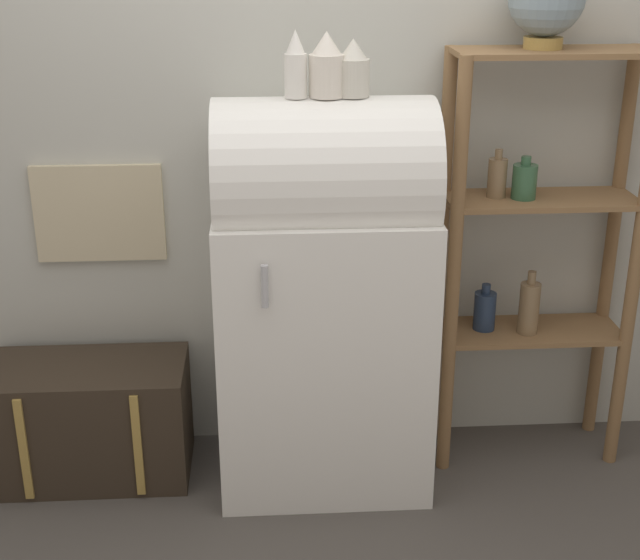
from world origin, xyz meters
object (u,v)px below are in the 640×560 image
object	(u,v)px
suitcase_trunk	(91,420)
vase_left	(296,66)
vase_center	(326,67)
vase_right	(353,70)
refrigerator	(323,295)

from	to	relation	value
suitcase_trunk	vase_left	size ratio (longest dim) A/B	3.35
vase_center	vase_right	distance (m)	0.09
vase_left	vase_right	world-z (taller)	vase_left
vase_left	suitcase_trunk	bearing A→B (deg)	176.00
suitcase_trunk	vase_left	bearing A→B (deg)	-4.00
suitcase_trunk	vase_right	size ratio (longest dim) A/B	3.92
vase_center	vase_right	world-z (taller)	vase_center
vase_right	suitcase_trunk	bearing A→B (deg)	177.69
vase_right	refrigerator	bearing A→B (deg)	-175.04
vase_left	vase_right	xyz separation A→B (m)	(0.19, 0.02, -0.01)
refrigerator	vase_center	bearing A→B (deg)	8.82
refrigerator	vase_left	bearing A→B (deg)	-175.45
suitcase_trunk	vase_center	xyz separation A→B (m)	(0.89, -0.05, 1.32)
vase_right	vase_left	bearing A→B (deg)	-175.24
suitcase_trunk	vase_center	size ratio (longest dim) A/B	3.47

